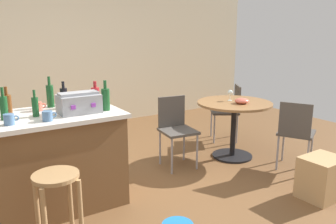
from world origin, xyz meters
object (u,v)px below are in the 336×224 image
kitchen_island (57,159)px  folding_chair_far (296,130)px  dining_table (234,115)px  folding_chair_near (176,126)px  cup_0 (38,107)px  bottle_0 (50,95)px  cardboard_box (322,177)px  cup_4 (9,119)px  cup_3 (79,100)px  bottle_5 (106,99)px  folding_chair_left (229,108)px  cup_2 (60,104)px  bottle_6 (4,107)px  cup_1 (48,116)px  bottle_3 (95,95)px  wooden_stool (57,194)px  toolbox (79,103)px  bottle_4 (35,106)px  wine_glass (230,93)px  serving_bowl (242,101)px  bottle_1 (64,96)px

kitchen_island → folding_chair_far: size_ratio=1.40×
dining_table → folding_chair_near: (-0.80, 0.17, -0.06)m
kitchen_island → cup_0: bearing=118.6°
folding_chair_near → bottle_0: size_ratio=2.81×
cardboard_box → cup_0: bearing=148.4°
bottle_0 → cardboard_box: size_ratio=0.72×
cup_4 → cardboard_box: 2.97m
cup_0 → cup_3: 0.41m
bottle_0 → cardboard_box: bearing=-35.0°
bottle_5 → folding_chair_left: bearing=18.8°
cup_2 → cup_4: cup_2 is taller
bottle_6 → cup_1: (0.30, -0.24, -0.07)m
dining_table → bottle_6: bearing=-178.6°
bottle_3 → cardboard_box: size_ratio=0.57×
bottle_6 → cup_1: size_ratio=2.31×
wooden_stool → bottle_5: 1.04m
wooden_stool → toolbox: (0.40, 0.62, 0.54)m
bottle_3 → cup_0: size_ratio=1.93×
kitchen_island → bottle_6: 0.69m
cardboard_box → bottle_4: bearing=153.0°
bottle_3 → dining_table: bearing=-3.5°
cup_0 → cardboard_box: 2.88m
bottle_5 → cup_0: bottle_5 is taller
wooden_stool → toolbox: toolbox is taller
folding_chair_far → bottle_3: bearing=158.7°
bottle_6 → bottle_5: bearing=-8.6°
folding_chair_left → cup_3: 2.52m
dining_table → bottle_5: bearing=-173.9°
wooden_stool → bottle_3: size_ratio=2.61×
bottle_4 → cup_2: 0.33m
bottle_6 → cup_3: size_ratio=2.59×
wooden_stool → wine_glass: size_ratio=4.37×
bottle_5 → serving_bowl: 1.88m
cup_4 → folding_chair_near: bearing=12.9°
serving_bowl → cup_4: bearing=-176.8°
bottle_1 → wine_glass: bearing=-3.5°
bottle_3 → cup_0: bottle_3 is taller
cup_1 → cup_2: bearing=62.4°
cup_1 → cup_2: (0.21, 0.41, 0.01)m
bottle_3 → cardboard_box: 2.44m
bottle_6 → wine_glass: size_ratio=1.95×
wooden_stool → folding_chair_left: size_ratio=0.74×
cup_4 → cardboard_box: bearing=-21.8°
folding_chair_far → cup_2: (-2.52, 0.83, 0.46)m
bottle_6 → cup_2: size_ratio=2.34×
wine_glass → serving_bowl: 0.23m
bottle_6 → cardboard_box: size_ratio=0.66×
folding_chair_near → folding_chair_left: size_ratio=1.01×
wine_glass → folding_chair_far: bearing=-70.0°
folding_chair_near → folding_chair_far: 1.43m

